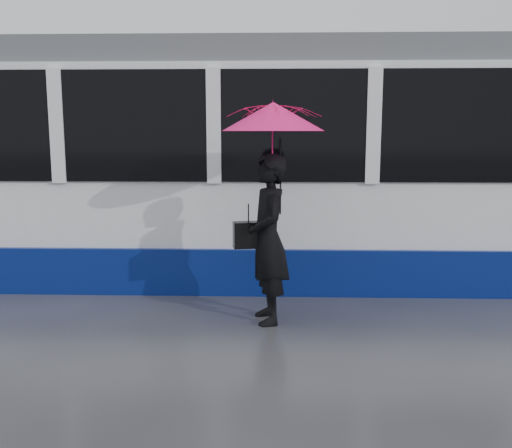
{
  "coord_description": "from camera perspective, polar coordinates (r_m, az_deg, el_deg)",
  "views": [
    {
      "loc": [
        0.47,
        -5.97,
        2.13
      ],
      "look_at": [
        0.26,
        0.38,
        1.1
      ],
      "focal_mm": 40.0,
      "sensor_mm": 36.0,
      "label": 1
    }
  ],
  "objects": [
    {
      "name": "woman",
      "position": [
        6.35,
        1.22,
        -1.53
      ],
      "size": [
        0.59,
        0.77,
        1.9
      ],
      "primitive_type": "imported",
      "rotation": [
        0.0,
        0.0,
        -1.35
      ],
      "color": "black",
      "rests_on": "ground"
    },
    {
      "name": "handbag",
      "position": [
        6.37,
        -0.76,
        -1.08
      ],
      "size": [
        0.36,
        0.22,
        0.47
      ],
      "rotation": [
        0.0,
        0.0,
        0.22
      ],
      "color": "black",
      "rests_on": "ground"
    },
    {
      "name": "umbrella",
      "position": [
        6.24,
        1.72,
        8.71
      ],
      "size": [
        1.33,
        1.33,
        1.28
      ],
      "rotation": [
        0.0,
        0.0,
        0.22
      ],
      "color": "#E31382",
      "rests_on": "ground"
    },
    {
      "name": "rails",
      "position": [
        8.75,
        -1.24,
        -4.82
      ],
      "size": [
        34.0,
        1.51,
        0.02
      ],
      "color": "#3F3D38",
      "rests_on": "ground"
    },
    {
      "name": "ground",
      "position": [
        6.36,
        -2.49,
        -10.37
      ],
      "size": [
        90.0,
        90.0,
        0.0
      ],
      "primitive_type": "plane",
      "color": "#2F2F34",
      "rests_on": "ground"
    }
  ]
}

